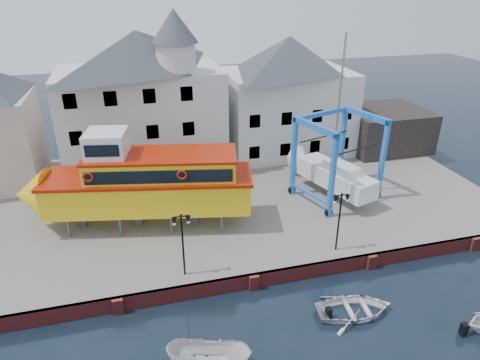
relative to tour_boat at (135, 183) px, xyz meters
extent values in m
plane|color=black|center=(6.36, -7.77, -4.36)|extent=(140.00, 140.00, 0.00)
cube|color=#65615C|center=(6.36, 3.23, -3.86)|extent=(44.00, 22.00, 1.00)
cube|color=maroon|center=(6.36, -7.65, -3.86)|extent=(44.00, 0.25, 1.00)
cube|color=maroon|center=(-1.64, -7.82, -3.86)|extent=(0.60, 0.36, 1.00)
cube|color=maroon|center=(6.36, -7.82, -3.86)|extent=(0.60, 0.36, 1.00)
cube|color=maroon|center=(14.36, -7.82, -3.86)|extent=(0.60, 0.36, 1.00)
cube|color=maroon|center=(22.36, -7.82, -3.86)|extent=(0.60, 0.36, 1.00)
cube|color=silver|center=(1.36, 10.73, 1.14)|extent=(14.00, 8.00, 9.00)
pyramid|color=#363941|center=(1.36, 10.73, 7.24)|extent=(14.00, 8.00, 3.20)
cube|color=black|center=(-4.14, 6.77, -1.76)|extent=(1.00, 0.08, 1.20)
cube|color=black|center=(-1.14, 6.77, -1.76)|extent=(1.00, 0.08, 1.20)
cube|color=black|center=(1.86, 6.77, -1.76)|extent=(1.00, 0.08, 1.20)
cube|color=black|center=(4.86, 6.77, -1.76)|extent=(1.00, 0.08, 1.20)
cube|color=black|center=(-4.14, 6.77, 1.24)|extent=(1.00, 0.08, 1.20)
cube|color=black|center=(-1.14, 6.77, 1.24)|extent=(1.00, 0.08, 1.20)
cube|color=black|center=(1.86, 6.77, 1.24)|extent=(1.00, 0.08, 1.20)
cube|color=black|center=(4.86, 6.77, 1.24)|extent=(1.00, 0.08, 1.20)
cube|color=black|center=(-4.14, 6.77, 4.24)|extent=(1.00, 0.08, 1.20)
cube|color=black|center=(-1.14, 6.77, 4.24)|extent=(1.00, 0.08, 1.20)
cube|color=black|center=(1.86, 6.77, 4.24)|extent=(1.00, 0.08, 1.20)
cube|color=black|center=(4.86, 6.77, 4.24)|extent=(1.00, 0.08, 1.20)
cylinder|color=silver|center=(4.36, 8.33, 6.84)|extent=(3.20, 3.20, 2.40)
cone|color=#363941|center=(4.36, 8.33, 9.34)|extent=(3.80, 3.80, 2.60)
cube|color=silver|center=(15.36, 11.23, 0.64)|extent=(12.00, 8.00, 8.00)
pyramid|color=#363941|center=(15.36, 11.23, 6.24)|extent=(12.00, 8.00, 3.20)
cube|color=black|center=(10.86, 7.27, -1.76)|extent=(1.00, 0.08, 1.20)
cube|color=black|center=(13.86, 7.27, -1.76)|extent=(1.00, 0.08, 1.20)
cube|color=black|center=(16.86, 7.27, -1.76)|extent=(1.00, 0.08, 1.20)
cube|color=black|center=(19.86, 7.27, -1.76)|extent=(1.00, 0.08, 1.20)
cube|color=black|center=(10.86, 7.27, 1.24)|extent=(1.00, 0.08, 1.20)
cube|color=black|center=(13.86, 7.27, 1.24)|extent=(1.00, 0.08, 1.20)
cube|color=black|center=(16.86, 7.27, 1.24)|extent=(1.00, 0.08, 1.20)
cube|color=black|center=(19.86, 7.27, 1.24)|extent=(1.00, 0.08, 1.20)
cube|color=black|center=(25.36, 9.23, -1.36)|extent=(8.00, 7.00, 4.00)
cylinder|color=black|center=(2.36, -6.57, -1.36)|extent=(0.12, 0.12, 4.00)
cube|color=black|center=(2.36, -6.57, 0.69)|extent=(0.90, 0.06, 0.06)
sphere|color=black|center=(2.36, -6.57, 0.76)|extent=(0.16, 0.16, 0.16)
cone|color=black|center=(1.96, -6.57, 0.42)|extent=(0.32, 0.32, 0.45)
sphere|color=silver|center=(1.96, -6.57, 0.24)|extent=(0.18, 0.18, 0.18)
cone|color=black|center=(2.76, -6.57, 0.42)|extent=(0.32, 0.32, 0.45)
sphere|color=silver|center=(2.76, -6.57, 0.24)|extent=(0.18, 0.18, 0.18)
cylinder|color=black|center=(12.36, -6.57, -1.36)|extent=(0.12, 0.12, 4.00)
cube|color=black|center=(12.36, -6.57, 0.69)|extent=(0.90, 0.06, 0.06)
sphere|color=black|center=(12.36, -6.57, 0.76)|extent=(0.16, 0.16, 0.16)
cone|color=black|center=(11.96, -6.57, 0.42)|extent=(0.32, 0.32, 0.45)
sphere|color=silver|center=(11.96, -6.57, 0.24)|extent=(0.18, 0.18, 0.18)
cone|color=black|center=(12.76, -6.57, 0.42)|extent=(0.32, 0.32, 0.45)
sphere|color=silver|center=(12.76, -6.57, 0.24)|extent=(0.18, 0.18, 0.18)
cylinder|color=#59595E|center=(-4.73, -0.45, -2.61)|extent=(0.24, 0.24, 1.50)
cylinder|color=#59595E|center=(-4.16, 2.29, -2.61)|extent=(0.24, 0.24, 1.50)
cylinder|color=#59595E|center=(-1.30, -1.16, -2.61)|extent=(0.24, 0.24, 1.50)
cylinder|color=#59595E|center=(-0.73, 1.58, -2.61)|extent=(0.24, 0.24, 1.50)
cylinder|color=#59595E|center=(2.12, -1.87, -2.61)|extent=(0.24, 0.24, 1.50)
cylinder|color=#59595E|center=(2.69, 0.87, -2.61)|extent=(0.24, 0.24, 1.50)
cylinder|color=#59595E|center=(5.55, -2.58, -2.61)|extent=(0.24, 0.24, 1.50)
cylinder|color=#59595E|center=(6.12, 0.16, -2.61)|extent=(0.24, 0.24, 1.50)
cube|color=#59595E|center=(-3.95, 0.82, -2.61)|extent=(0.69, 0.61, 1.50)
cube|color=#59595E|center=(-0.04, 0.01, -2.61)|extent=(0.69, 0.61, 1.50)
cube|color=#59595E|center=(3.88, -0.80, -2.61)|extent=(0.69, 0.61, 1.50)
cube|color=#D0D012|center=(0.94, -0.19, -0.76)|extent=(14.47, 6.56, 2.20)
cone|color=#D0D012|center=(-6.99, 1.45, -0.76)|extent=(2.92, 4.16, 3.80)
cube|color=#9E1A04|center=(0.94, -0.19, 0.44)|extent=(14.80, 6.77, 0.22)
cube|color=#D0D012|center=(1.92, -0.40, 1.14)|extent=(10.48, 5.35, 1.60)
cube|color=black|center=(1.57, -2.09, 1.19)|extent=(9.41, 2.00, 0.90)
cube|color=black|center=(2.27, 1.30, 1.19)|extent=(9.41, 2.00, 0.90)
cube|color=#9E1A04|center=(1.92, -0.40, 2.03)|extent=(10.69, 5.49, 0.18)
cube|color=silver|center=(-1.51, 0.31, 2.85)|extent=(3.07, 3.07, 1.82)
cube|color=black|center=(-1.78, -0.99, 2.93)|extent=(2.15, 0.50, 0.80)
torus|color=#9E1A04|center=(-2.85, -1.23, 1.34)|extent=(0.71, 0.28, 0.70)
torus|color=#9E1A04|center=(3.03, -2.44, 1.34)|extent=(0.71, 0.28, 0.70)
cube|color=#184DB0|center=(13.76, -2.51, -0.07)|extent=(0.41, 0.41, 6.56)
cylinder|color=black|center=(13.76, -2.51, -3.03)|extent=(0.70, 0.42, 0.66)
cube|color=#184DB0|center=(12.43, 1.64, -0.07)|extent=(0.41, 0.41, 6.56)
cylinder|color=black|center=(12.43, 1.64, -3.03)|extent=(0.70, 0.42, 0.66)
cube|color=#184DB0|center=(18.81, -0.89, -0.07)|extent=(0.41, 0.41, 6.56)
cylinder|color=black|center=(18.81, -0.89, -3.03)|extent=(0.70, 0.42, 0.66)
cube|color=#184DB0|center=(17.48, 3.26, -0.07)|extent=(0.41, 0.41, 6.56)
cylinder|color=black|center=(17.48, 3.26, -3.03)|extent=(0.70, 0.42, 0.66)
cube|color=#184DB0|center=(13.10, -0.43, 3.04)|extent=(1.74, 4.57, 0.46)
cube|color=#184DB0|center=(13.10, -0.43, -2.42)|extent=(1.65, 4.54, 0.20)
cube|color=#184DB0|center=(18.14, 1.18, 3.04)|extent=(1.74, 4.57, 0.46)
cube|color=#184DB0|center=(18.14, 1.18, -2.42)|extent=(1.65, 4.54, 0.20)
cube|color=#184DB0|center=(14.95, 2.45, 3.04)|extent=(5.46, 2.03, 0.33)
cube|color=silver|center=(15.62, 0.37, -1.67)|extent=(4.20, 7.36, 1.50)
cone|color=silver|center=(14.35, 4.35, -1.67)|extent=(2.51, 2.09, 2.16)
cube|color=#59595E|center=(15.62, 0.37, -2.75)|extent=(0.73, 1.68, 0.66)
cube|color=silver|center=(15.76, -0.07, -0.64)|extent=(2.29, 3.14, 0.56)
cylinder|color=#99999E|center=(15.48, 0.82, 4.24)|extent=(0.20, 0.20, 10.32)
cube|color=black|center=(16.14, -1.23, 1.27)|extent=(4.82, 1.65, 0.05)
cube|color=black|center=(15.11, 1.98, 1.27)|extent=(4.82, 1.65, 0.05)
imported|color=silver|center=(11.26, -11.29, -4.36)|extent=(4.70, 3.59, 0.91)
camera|label=1|loc=(0.25, -27.56, 13.10)|focal=32.00mm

